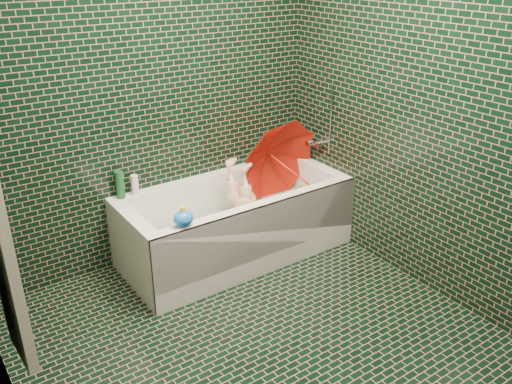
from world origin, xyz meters
TOP-DOWN VIEW (x-y plane):
  - floor at (0.00, 0.00)m, footprint 2.80×2.80m
  - wall_back at (0.00, 1.40)m, footprint 2.80×0.00m
  - wall_right at (1.30, 0.00)m, footprint 0.00×2.80m
  - bathtub at (0.45, 1.01)m, footprint 1.70×0.75m
  - bath_mat at (0.45, 1.02)m, footprint 1.35×0.47m
  - water at (0.45, 1.02)m, footprint 1.48×0.53m
  - towel at (-1.24, 0.24)m, footprint 0.08×0.44m
  - faucet at (1.26, 1.02)m, footprint 0.18×0.19m
  - child at (0.52, 1.01)m, footprint 0.93×0.44m
  - umbrella at (0.94, 1.02)m, footprint 0.77×0.82m
  - soap_bottle_a at (1.25, 1.35)m, footprint 0.12×0.12m
  - soap_bottle_b at (1.25, 1.32)m, footprint 0.09×0.10m
  - soap_bottle_c at (1.23, 1.33)m, footprint 0.16×0.16m
  - bottle_right_tall at (1.09, 1.32)m, footprint 0.06×0.06m
  - bottle_right_pump at (1.25, 1.36)m, footprint 0.05×0.05m
  - bottle_left_tall at (-0.30, 1.34)m, footprint 0.07×0.07m
  - bottle_left_short at (-0.19, 1.33)m, footprint 0.06×0.06m
  - rubber_duck at (0.92, 1.35)m, footprint 0.13×0.09m
  - bath_toy at (-0.14, 0.71)m, footprint 0.15×0.13m

SIDE VIEW (x-z plane):
  - floor at x=0.00m, z-range 0.00..0.00m
  - bath_mat at x=0.45m, z-range 0.15..0.16m
  - bathtub at x=0.45m, z-range -0.06..0.49m
  - water at x=0.45m, z-range 0.30..0.30m
  - child at x=0.52m, z-range 0.15..0.47m
  - soap_bottle_a at x=1.25m, z-range 0.43..0.67m
  - soap_bottle_b at x=1.25m, z-range 0.46..0.64m
  - soap_bottle_c at x=1.23m, z-range 0.46..0.64m
  - umbrella at x=0.94m, z-range 0.19..0.99m
  - rubber_duck at x=0.92m, z-range 0.54..0.65m
  - bath_toy at x=-0.14m, z-range 0.54..0.67m
  - bottle_left_short at x=-0.19m, z-range 0.55..0.70m
  - bottle_right_pump at x=1.25m, z-range 0.55..0.73m
  - bottle_left_tall at x=-0.30m, z-range 0.55..0.75m
  - bottle_right_tall at x=1.09m, z-range 0.55..0.76m
  - faucet at x=1.26m, z-range 0.50..1.05m
  - towel at x=-1.24m, z-range 0.47..1.59m
  - wall_back at x=0.00m, z-range -0.15..2.65m
  - wall_right at x=1.30m, z-range -0.15..2.65m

